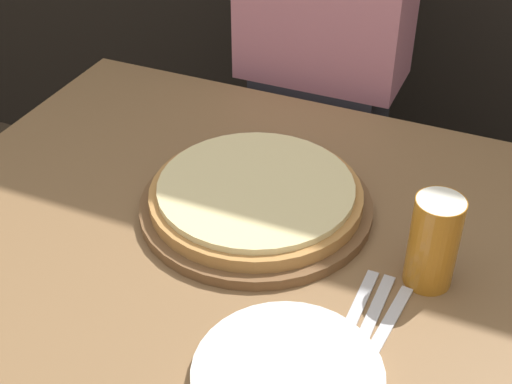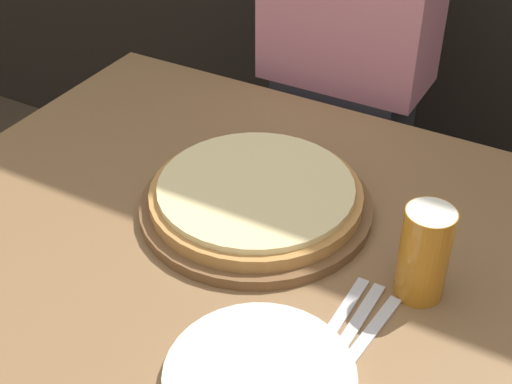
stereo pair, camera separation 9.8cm
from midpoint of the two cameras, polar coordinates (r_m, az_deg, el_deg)
name	(u,v)px [view 2 (the right image)]	position (r m, az deg, el deg)	size (l,w,h in m)	color
dining_table	(255,371)	(1.44, 1.91, -14.21)	(1.22, 0.92, 0.71)	olive
pizza_on_board	(256,199)	(1.23, 2.30, -0.59)	(0.40, 0.40, 0.06)	brown
beer_glass	(424,251)	(1.07, 15.88, -4.68)	(0.07, 0.07, 0.15)	#B7701E
dinner_plate	(260,377)	(0.97, 3.30, -14.67)	(0.26, 0.26, 0.02)	white
fork	(339,318)	(1.06, 9.38, -10.04)	(0.02, 0.18, 0.00)	silver
dinner_knife	(355,325)	(1.06, 10.66, -10.48)	(0.02, 0.18, 0.00)	silver
spoon	(372,331)	(1.05, 11.95, -10.92)	(0.03, 0.16, 0.00)	silver
diner_person	(344,100)	(1.75, 8.65, 7.25)	(0.38, 0.20, 1.28)	#33333D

